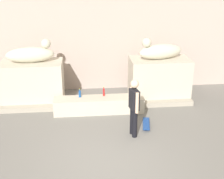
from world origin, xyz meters
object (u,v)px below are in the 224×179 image
(statue_reclining_left, at_px, (31,54))
(bottle_orange, at_px, (134,94))
(bottle_red, at_px, (104,92))
(skater, at_px, (134,106))
(skateboard, at_px, (146,124))
(statue_reclining_right, at_px, (160,51))
(bottle_blue, at_px, (80,94))

(statue_reclining_left, xyz_separation_m, bottle_orange, (3.34, -1.12, -1.12))
(bottle_orange, xyz_separation_m, bottle_red, (-0.96, 0.25, -0.00))
(skater, distance_m, bottle_red, 1.93)
(statue_reclining_left, bearing_deg, bottle_red, -26.39)
(skateboard, bearing_deg, statue_reclining_left, -110.17)
(skater, bearing_deg, bottle_orange, 159.78)
(statue_reclining_left, distance_m, statue_reclining_right, 4.40)
(statue_reclining_right, bearing_deg, bottle_orange, 32.56)
(bottle_blue, bearing_deg, statue_reclining_right, 17.55)
(bottle_blue, bearing_deg, statue_reclining_left, 150.36)
(statue_reclining_left, xyz_separation_m, bottle_red, (2.37, -0.87, -1.12))
(skater, height_order, skateboard, skater)
(statue_reclining_right, bearing_deg, skater, 49.86)
(statue_reclining_right, xyz_separation_m, skater, (-1.31, -2.64, -0.84))
(skateboard, distance_m, bottle_orange, 1.18)
(skater, distance_m, skateboard, 1.11)
(statue_reclining_right, bearing_deg, skateboard, 54.76)
(statue_reclining_left, distance_m, skater, 4.15)
(statue_reclining_left, bearing_deg, bottle_orange, -24.82)
(skater, relative_size, bottle_blue, 5.81)
(statue_reclining_right, bearing_deg, bottle_blue, 3.88)
(skater, bearing_deg, statue_reclining_left, -141.52)
(skateboard, height_order, bottle_blue, bottle_blue)
(skater, xyz_separation_m, skateboard, (0.48, 0.52, -0.86))
(statue_reclining_right, relative_size, skateboard, 2.05)
(statue_reclining_right, height_order, skater, statue_reclining_right)
(skater, relative_size, bottle_orange, 5.27)
(statue_reclining_left, height_order, statue_reclining_right, same)
(statue_reclining_right, relative_size, bottle_blue, 5.87)
(statue_reclining_right, bearing_deg, bottle_red, 9.32)
(skater, xyz_separation_m, bottle_red, (-0.71, 1.78, -0.28))
(statue_reclining_left, xyz_separation_m, bottle_blue, (1.59, -0.90, -1.14))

